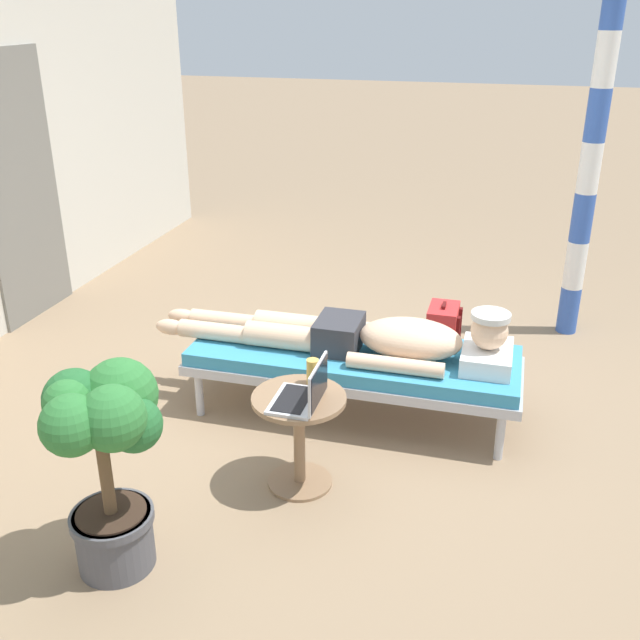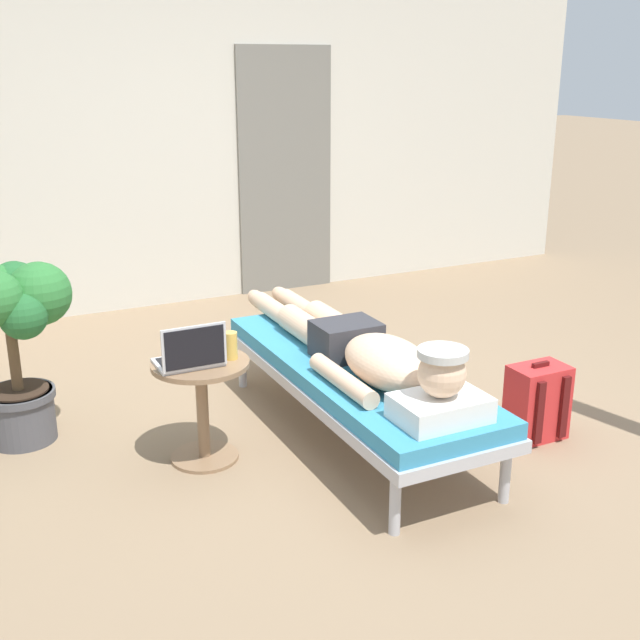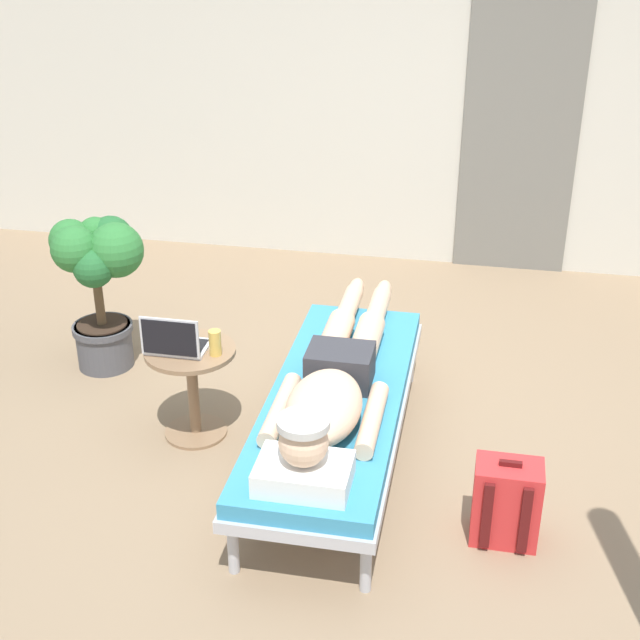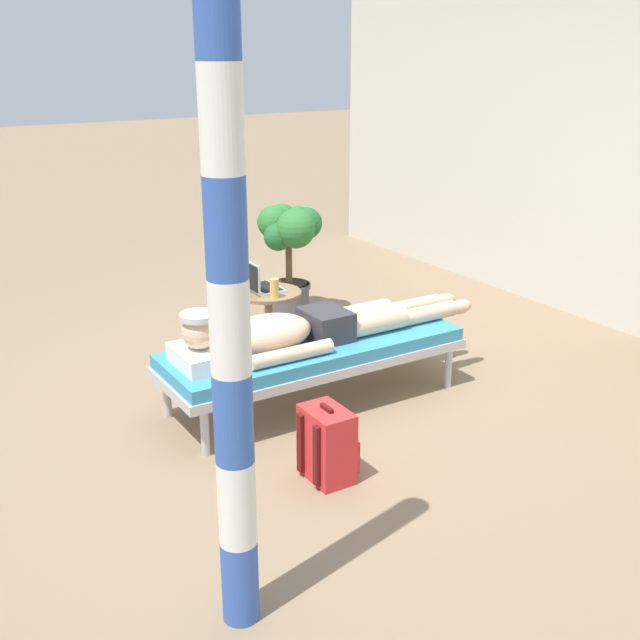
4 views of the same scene
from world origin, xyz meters
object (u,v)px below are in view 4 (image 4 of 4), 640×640
Objects in this scene: lounge_chair at (313,352)px; potted_plant at (289,244)px; side_table at (269,313)px; backpack at (327,445)px; laptop at (258,283)px; person_reclining at (299,329)px; porch_post at (230,327)px; drink_glass at (274,288)px.

lounge_chair is 1.75m from potted_plant.
backpack is (1.66, -0.54, -0.16)m from side_table.
potted_plant reaches higher than laptop.
lounge_chair is at bearing -3.47° from laptop.
lounge_chair is at bearing -24.68° from potted_plant.
person_reclining is at bearing -27.78° from potted_plant.
porch_post reaches higher than side_table.
porch_post is (1.60, -1.21, 0.74)m from person_reclining.
laptop is (-0.86, 0.16, 0.06)m from person_reclining.
person_reclining is 7.00× the size of laptop.
porch_post reaches higher than potted_plant.
laptop is 2.89m from porch_post.
backpack is (1.51, -0.51, -0.40)m from drink_glass.
backpack is at bearing 129.98° from porch_post.
person_reclining is (-0.00, -0.11, 0.17)m from lounge_chair.
laptop is (-0.06, -0.05, 0.23)m from side_table.
drink_glass is 0.05× the size of porch_post.
person_reclining is 4.15× the size of side_table.
person_reclining is 0.98m from backpack.
person_reclining is 0.87m from laptop.
drink_glass is at bearing 161.32° from backpack.
drink_glass reaches higher than side_table.
laptop is 0.33× the size of potted_plant.
side_table is 1.03m from potted_plant.
side_table is 1.23× the size of backpack.
laptop is at bearing -139.48° from side_table.
porch_post is (2.46, -1.37, 0.68)m from laptop.
laptop is 0.98m from potted_plant.
drink_glass is (-0.65, 0.07, 0.25)m from lounge_chair.
potted_plant reaches higher than backpack.
side_table is 2.93m from porch_post.
backpack is 0.44× the size of potted_plant.
laptop is at bearing 169.59° from person_reclining.
laptop is at bearing 150.85° from porch_post.
backpack is (0.86, -0.44, -0.15)m from lounge_chair.
person_reclining is at bearing -14.67° from side_table.
person_reclining reaches higher than drink_glass.
side_table reaches higher than lounge_chair.
lounge_chair is 0.98m from backpack.
lounge_chair is 0.79× the size of porch_post.
lounge_chair is 0.92× the size of person_reclining.
laptop is 0.73× the size of backpack.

